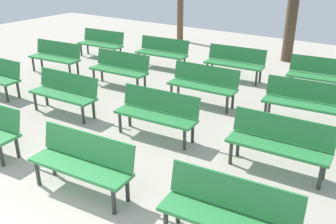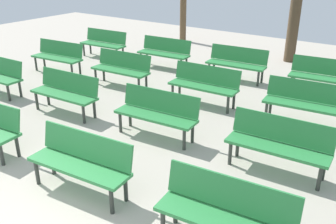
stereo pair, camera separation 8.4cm
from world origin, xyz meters
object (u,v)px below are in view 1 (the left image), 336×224
(bench_r1_c1, at_px, (65,91))
(bench_r3_c2, at_px, (235,61))
(bench_r1_c2, at_px, (157,111))
(bench_r1_c3, at_px, (280,141))
(bench_r3_c1, at_px, (162,51))
(tree_3, at_px, (291,18))
(bench_r0_c3, at_px, (229,211))
(bench_r3_c0, at_px, (101,42))
(bench_r3_c3, at_px, (322,74))
(bench_r2_c1, at_px, (120,67))
(bench_r2_c0, at_px, (56,55))
(bench_r0_c2, at_px, (83,160))
(bench_r2_c2, at_px, (203,83))
(bench_r2_c3, at_px, (305,100))

(bench_r1_c1, height_order, bench_r3_c2, same)
(bench_r1_c2, xyz_separation_m, bench_r1_c3, (2.28, 0.12, 0.00))
(bench_r3_c1, relative_size, tree_3, 0.61)
(bench_r0_c3, bearing_deg, bench_r1_c2, 136.15)
(bench_r3_c0, bearing_deg, bench_r1_c2, -40.15)
(bench_r3_c3, bearing_deg, bench_r2_c1, -157.60)
(bench_r1_c3, distance_m, bench_r2_c1, 5.02)
(bench_r1_c2, distance_m, bench_r2_c1, 3.03)
(bench_r0_c3, distance_m, tree_3, 8.79)
(bench_r1_c2, bearing_deg, bench_r3_c2, 89.37)
(bench_r2_c1, bearing_deg, tree_3, 56.79)
(bench_r3_c3, bearing_deg, bench_r2_c0, -165.26)
(bench_r0_c2, bearing_deg, bench_r3_c3, 68.25)
(bench_r1_c1, bearing_deg, bench_r2_c2, 41.33)
(bench_r2_c3, distance_m, tree_3, 4.91)
(bench_r1_c3, distance_m, bench_r3_c3, 4.00)
(bench_r2_c3, relative_size, bench_r3_c1, 1.01)
(bench_r1_c3, xyz_separation_m, bench_r3_c0, (-7.13, 3.48, 0.00))
(bench_r3_c3, bearing_deg, bench_r1_c3, -90.82)
(bench_r0_c3, relative_size, bench_r1_c3, 1.01)
(tree_3, bearing_deg, bench_r1_c3, -73.12)
(bench_r1_c2, xyz_separation_m, bench_r2_c0, (-4.76, 1.64, 0.00))
(bench_r1_c1, height_order, bench_r2_c2, same)
(bench_r1_c2, relative_size, bench_r2_c3, 1.00)
(bench_r1_c2, height_order, bench_r3_c2, same)
(bench_r1_c2, bearing_deg, bench_r3_c3, 59.87)
(bench_r2_c0, bearing_deg, bench_r3_c3, 14.52)
(bench_r1_c1, distance_m, bench_r1_c3, 4.57)
(bench_r2_c1, bearing_deg, bench_r2_c2, 0.09)
(bench_r2_c2, xyz_separation_m, tree_3, (0.41, 4.70, 0.83))
(bench_r0_c3, xyz_separation_m, bench_r2_c0, (-7.14, 3.53, 0.00))
(bench_r2_c2, relative_size, bench_r3_c2, 0.99)
(bench_r2_c0, bearing_deg, bench_r3_c0, 87.04)
(bench_r3_c0, bearing_deg, bench_r2_c1, -40.94)
(bench_r2_c1, relative_size, tree_3, 0.61)
(bench_r0_c3, height_order, tree_3, tree_3)
(bench_r0_c3, bearing_deg, bench_r1_c1, 154.90)
(bench_r1_c1, distance_m, bench_r2_c3, 4.97)
(bench_r2_c2, distance_m, tree_3, 4.79)
(bench_r1_c2, height_order, bench_r1_c3, same)
(bench_r1_c3, distance_m, bench_r3_c0, 7.94)
(bench_r0_c2, height_order, bench_r3_c3, same)
(bench_r3_c2, bearing_deg, bench_r0_c3, -69.86)
(bench_r3_c1, distance_m, bench_r3_c3, 4.50)
(bench_r2_c0, bearing_deg, tree_3, 38.89)
(bench_r1_c3, height_order, bench_r2_c3, same)
(bench_r0_c2, distance_m, bench_r3_c2, 6.01)
(bench_r3_c1, xyz_separation_m, tree_3, (2.83, 2.86, 0.83))
(bench_r1_c3, xyz_separation_m, bench_r2_c1, (-4.74, 1.65, 0.00))
(tree_3, bearing_deg, bench_r3_c0, -149.66)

